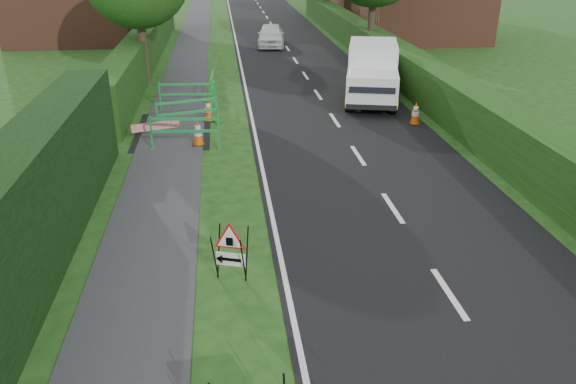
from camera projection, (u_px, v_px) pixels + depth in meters
ground at (320, 342)px, 8.82m from camera, size 120.00×120.00×0.00m
road_surface at (272, 25)px, 40.74m from camera, size 6.00×90.00×0.02m
footpath at (196, 27)px, 40.14m from camera, size 2.00×90.00×0.02m
hedge_west_far at (148, 64)px, 28.17m from camera, size 1.00×24.00×1.80m
hedge_east at (406, 86)px, 23.99m from camera, size 1.20×50.00×1.50m
triangle_sign at (228, 247)px, 10.13m from camera, size 0.86×0.86×1.00m
works_van at (372, 72)px, 21.42m from camera, size 2.89×4.93×2.12m
traffic_cone_0 at (415, 113)px, 18.93m from camera, size 0.38×0.38×0.79m
traffic_cone_1 at (390, 94)px, 21.26m from camera, size 0.38×0.38×0.79m
traffic_cone_2 at (368, 77)px, 23.87m from camera, size 0.38×0.38×0.79m
traffic_cone_3 at (198, 133)px, 17.02m from camera, size 0.38×0.38×0.79m
traffic_cone_4 at (208, 110)px, 19.29m from camera, size 0.38×0.38×0.79m
ped_barrier_0 at (185, 129)px, 16.65m from camera, size 2.08×0.54×1.00m
ped_barrier_1 at (187, 110)px, 18.45m from camera, size 2.08×0.85×1.00m
ped_barrier_2 at (187, 92)px, 20.58m from camera, size 2.08×0.50×1.00m
ped_barrier_3 at (212, 84)px, 21.67m from camera, size 0.45×2.07×1.00m
redwhite_plank at (157, 140)px, 17.65m from camera, size 1.44×0.49×0.25m
hatchback_car at (271, 35)px, 32.60m from camera, size 1.91×3.87×1.27m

